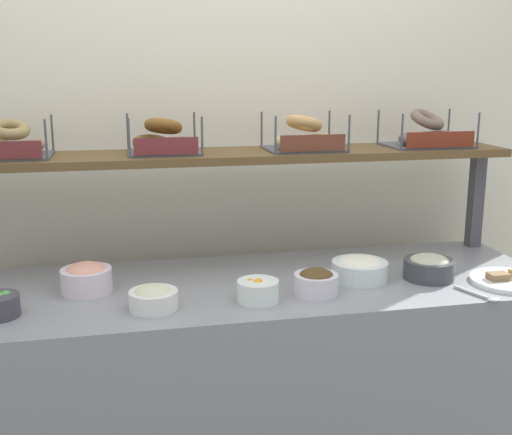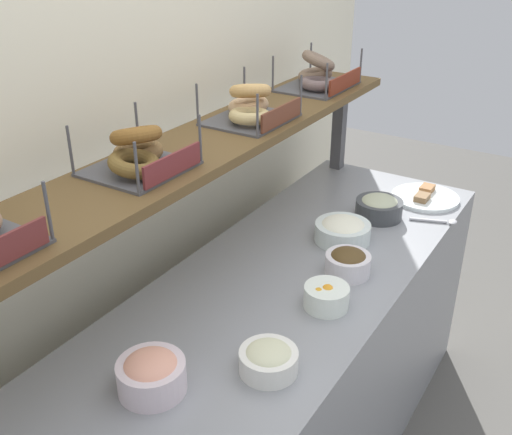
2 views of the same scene
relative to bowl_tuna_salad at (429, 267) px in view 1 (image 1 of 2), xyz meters
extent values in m
cube|color=white|center=(-0.65, 0.64, 0.31)|extent=(3.38, 0.06, 2.40)
cube|color=gray|center=(-0.65, 0.09, -0.47)|extent=(2.18, 0.70, 0.85)
cube|color=#4C4C51|center=(0.38, 0.36, 0.16)|extent=(0.05, 0.05, 0.40)
cube|color=brown|center=(-0.65, 0.36, 0.37)|extent=(2.14, 0.32, 0.03)
cylinder|color=#3C3F42|center=(0.00, 0.00, -0.01)|extent=(0.18, 0.18, 0.07)
ellipsoid|color=#BAC09C|center=(0.00, 0.00, 0.02)|extent=(0.14, 0.14, 0.05)
sphere|color=#51AD4B|center=(-1.43, -0.04, 0.01)|extent=(0.04, 0.04, 0.04)
sphere|color=#4D905B|center=(-1.43, -0.05, 0.01)|extent=(0.03, 0.03, 0.03)
cylinder|color=white|center=(-0.25, 0.04, -0.01)|extent=(0.20, 0.20, 0.07)
ellipsoid|color=white|center=(-0.25, 0.04, 0.02)|extent=(0.16, 0.16, 0.05)
cylinder|color=white|center=(-0.65, -0.09, -0.01)|extent=(0.14, 0.14, 0.07)
sphere|color=gold|center=(-0.67, -0.08, 0.01)|extent=(0.03, 0.03, 0.03)
sphere|color=gold|center=(-0.65, -0.09, 0.01)|extent=(0.03, 0.03, 0.03)
sphere|color=#F99F26|center=(-0.64, -0.09, 0.01)|extent=(0.04, 0.04, 0.04)
cylinder|color=white|center=(-0.44, -0.07, -0.01)|extent=(0.15, 0.15, 0.07)
ellipsoid|color=#513B1E|center=(-0.44, -0.07, 0.02)|extent=(0.12, 0.12, 0.05)
cylinder|color=white|center=(-0.98, -0.09, -0.01)|extent=(0.15, 0.15, 0.06)
ellipsoid|color=beige|center=(-0.98, -0.09, 0.01)|extent=(0.12, 0.12, 0.04)
cylinder|color=white|center=(-1.19, 0.11, 0.00)|extent=(0.17, 0.17, 0.08)
ellipsoid|color=#F4A588|center=(-1.19, 0.11, 0.03)|extent=(0.13, 0.13, 0.06)
cylinder|color=white|center=(0.26, -0.10, -0.04)|extent=(0.27, 0.27, 0.01)
cube|color=olive|center=(0.21, -0.10, -0.02)|extent=(0.07, 0.05, 0.02)
cube|color=#B7B7BC|center=(0.07, -0.18, -0.04)|extent=(0.06, 0.14, 0.01)
ellipsoid|color=#B7B7BC|center=(0.10, -0.26, -0.04)|extent=(0.04, 0.03, 0.01)
cube|color=#4C4C51|center=(-1.44, 0.37, 0.39)|extent=(0.27, 0.24, 0.01)
cylinder|color=#4C4C51|center=(-1.30, 0.25, 0.46)|extent=(0.01, 0.01, 0.14)
cylinder|color=#4C4C51|center=(-1.30, 0.48, 0.46)|extent=(0.01, 0.01, 0.14)
cube|color=maroon|center=(-1.44, 0.25, 0.43)|extent=(0.23, 0.01, 0.06)
torus|color=#967358|center=(-1.39, 0.40, 0.42)|extent=(0.20, 0.20, 0.05)
torus|color=#A28952|center=(-1.44, 0.37, 0.48)|extent=(0.19, 0.19, 0.08)
cube|color=#4C4C51|center=(-0.90, 0.37, 0.39)|extent=(0.26, 0.24, 0.01)
cylinder|color=#4C4C51|center=(-1.03, 0.26, 0.46)|extent=(0.01, 0.01, 0.14)
cylinder|color=#4C4C51|center=(-0.77, 0.26, 0.46)|extent=(0.01, 0.01, 0.14)
cylinder|color=#4C4C51|center=(-1.03, 0.49, 0.46)|extent=(0.01, 0.01, 0.14)
cylinder|color=#4C4C51|center=(-0.77, 0.49, 0.46)|extent=(0.01, 0.01, 0.14)
cube|color=maroon|center=(-0.90, 0.25, 0.43)|extent=(0.23, 0.01, 0.06)
torus|color=brown|center=(-0.95, 0.34, 0.43)|extent=(0.19, 0.19, 0.06)
torus|color=brown|center=(-0.86, 0.41, 0.42)|extent=(0.18, 0.18, 0.05)
torus|color=brown|center=(-0.90, 0.37, 0.48)|extent=(0.19, 0.20, 0.08)
cube|color=#4C4C51|center=(-0.37, 0.35, 0.39)|extent=(0.29, 0.24, 0.01)
cylinder|color=#4C4C51|center=(-0.51, 0.24, 0.46)|extent=(0.01, 0.01, 0.14)
cylinder|color=#4C4C51|center=(-0.23, 0.24, 0.46)|extent=(0.01, 0.01, 0.14)
cylinder|color=#4C4C51|center=(-0.51, 0.47, 0.46)|extent=(0.01, 0.01, 0.14)
cylinder|color=#4C4C51|center=(-0.23, 0.47, 0.46)|extent=(0.01, 0.01, 0.14)
cube|color=brown|center=(-0.37, 0.23, 0.43)|extent=(0.25, 0.01, 0.06)
torus|color=tan|center=(-0.42, 0.32, 0.42)|extent=(0.17, 0.17, 0.05)
torus|color=#D6AC7E|center=(-0.33, 0.39, 0.42)|extent=(0.19, 0.19, 0.06)
torus|color=tan|center=(-0.37, 0.35, 0.49)|extent=(0.20, 0.20, 0.08)
cube|color=#4C4C51|center=(0.14, 0.36, 0.39)|extent=(0.33, 0.24, 0.01)
cylinder|color=#4C4C51|center=(-0.02, 0.24, 0.46)|extent=(0.01, 0.01, 0.14)
cylinder|color=#4C4C51|center=(0.30, 0.24, 0.46)|extent=(0.01, 0.01, 0.14)
cylinder|color=#4C4C51|center=(-0.02, 0.47, 0.46)|extent=(0.01, 0.01, 0.14)
cylinder|color=#4C4C51|center=(0.30, 0.47, 0.46)|extent=(0.01, 0.01, 0.14)
cube|color=maroon|center=(0.14, 0.24, 0.43)|extent=(0.28, 0.01, 0.06)
torus|color=#6D5A59|center=(0.08, 0.33, 0.42)|extent=(0.17, 0.17, 0.05)
torus|color=#896F5A|center=(0.19, 0.39, 0.42)|extent=(0.18, 0.19, 0.06)
torus|color=#7B6453|center=(0.14, 0.36, 0.49)|extent=(0.20, 0.20, 0.09)
camera|label=1|loc=(-1.07, -2.00, 0.69)|focal=44.81mm
camera|label=2|loc=(-2.02, -0.70, 1.01)|focal=42.04mm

